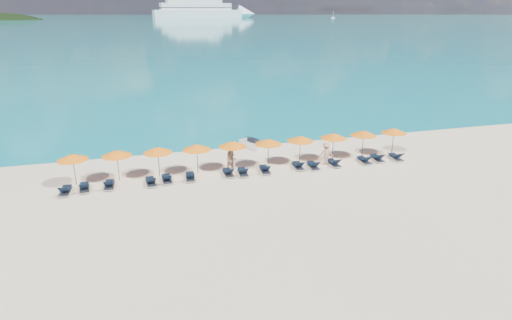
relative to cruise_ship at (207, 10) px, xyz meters
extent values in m
plane|color=beige|center=(-97.94, -594.18, -10.44)|extent=(1400.00, 1400.00, 0.00)
cube|color=#1FA9B2|center=(-97.94, 65.82, -10.44)|extent=(1600.00, 1300.00, 0.01)
ellipsoid|color=black|center=(-247.94, -34.18, -45.44)|extent=(162.00, 126.00, 85.50)
cube|color=white|center=(-12.75, -1.25, -4.98)|extent=(121.67, 33.44, 10.92)
cone|color=white|center=(58.97, 5.77, -4.98)|extent=(26.25, 26.25, 24.02)
cube|color=white|center=(-14.93, -1.46, 4.85)|extent=(97.44, 27.84, 8.74)
cube|color=white|center=(-17.10, -1.67, 11.40)|extent=(75.71, 23.56, 5.46)
cube|color=black|center=(-14.93, -1.46, 3.21)|extent=(98.66, 28.17, 0.98)
cube|color=black|center=(-14.93, -1.46, 7.03)|extent=(96.23, 27.50, 0.98)
cube|color=white|center=(23.44, -44.97, -9.64)|extent=(6.05, 2.02, 1.61)
cylinder|color=white|center=(23.44, -44.97, -4.39)|extent=(0.36, 0.36, 10.08)
cube|color=white|center=(172.01, -40.05, -9.75)|extent=(5.19, 1.73, 1.38)
cylinder|color=white|center=(172.01, -40.05, -5.26)|extent=(0.31, 0.31, 8.64)
cube|color=silver|center=(-96.48, -584.67, -10.14)|extent=(1.87, 2.54, 0.55)
cube|color=black|center=(-96.40, -584.85, -9.74)|extent=(0.89, 1.12, 0.35)
cylinder|color=black|center=(-96.75, -584.13, -9.59)|extent=(0.52, 0.30, 0.06)
imported|color=tan|center=(-99.44, -589.45, -9.57)|extent=(0.69, 0.51, 1.74)
imported|color=tan|center=(-99.43, -589.62, -9.64)|extent=(0.82, 0.51, 1.61)
imported|color=tan|center=(-92.11, -590.39, -9.56)|extent=(1.23, 0.76, 1.77)
cylinder|color=black|center=(-110.28, -589.44, -9.34)|extent=(0.05, 0.05, 2.20)
cone|color=orange|center=(-110.28, -589.44, -8.42)|extent=(2.10, 2.10, 0.42)
sphere|color=black|center=(-110.28, -589.44, -8.20)|extent=(0.08, 0.08, 0.08)
cylinder|color=black|center=(-107.44, -589.40, -9.34)|extent=(0.05, 0.05, 2.20)
cone|color=orange|center=(-107.44, -589.40, -8.42)|extent=(2.10, 2.10, 0.42)
sphere|color=black|center=(-107.44, -589.40, -8.20)|extent=(0.08, 0.08, 0.08)
cylinder|color=black|center=(-104.66, -589.45, -9.34)|extent=(0.05, 0.05, 2.20)
cone|color=orange|center=(-104.66, -589.45, -8.42)|extent=(2.10, 2.10, 0.42)
sphere|color=black|center=(-104.66, -589.45, -8.20)|extent=(0.08, 0.08, 0.08)
cylinder|color=black|center=(-101.92, -589.52, -9.34)|extent=(0.05, 0.05, 2.20)
cone|color=orange|center=(-101.92, -589.52, -8.42)|extent=(2.10, 2.10, 0.42)
sphere|color=black|center=(-101.92, -589.52, -8.20)|extent=(0.08, 0.08, 0.08)
cylinder|color=black|center=(-99.26, -589.50, -9.34)|extent=(0.05, 0.05, 2.20)
cone|color=orange|center=(-99.26, -589.50, -8.42)|extent=(2.10, 2.10, 0.42)
sphere|color=black|center=(-99.26, -589.50, -8.20)|extent=(0.08, 0.08, 0.08)
cylinder|color=black|center=(-96.54, -589.64, -9.34)|extent=(0.05, 0.05, 2.20)
cone|color=orange|center=(-96.54, -589.64, -8.42)|extent=(2.10, 2.10, 0.42)
sphere|color=black|center=(-96.54, -589.64, -8.20)|extent=(0.08, 0.08, 0.08)
cylinder|color=black|center=(-93.94, -589.56, -9.34)|extent=(0.05, 0.05, 2.20)
cone|color=orange|center=(-93.94, -589.56, -8.42)|extent=(2.10, 2.10, 0.42)
sphere|color=black|center=(-93.94, -589.56, -8.20)|extent=(0.08, 0.08, 0.08)
cylinder|color=black|center=(-91.14, -589.56, -9.34)|extent=(0.05, 0.05, 2.20)
cone|color=orange|center=(-91.14, -589.56, -8.42)|extent=(2.10, 2.10, 0.42)
sphere|color=black|center=(-91.14, -589.56, -8.20)|extent=(0.08, 0.08, 0.08)
cylinder|color=black|center=(-88.48, -589.51, -9.34)|extent=(0.05, 0.05, 2.20)
cone|color=orange|center=(-88.48, -589.51, -8.42)|extent=(2.10, 2.10, 0.42)
sphere|color=black|center=(-88.48, -589.51, -8.20)|extent=(0.08, 0.08, 0.08)
cylinder|color=black|center=(-85.72, -589.54, -9.34)|extent=(0.05, 0.05, 2.20)
cone|color=orange|center=(-85.72, -589.54, -8.42)|extent=(2.10, 2.10, 0.42)
sphere|color=black|center=(-85.72, -589.54, -8.20)|extent=(0.08, 0.08, 0.08)
cube|color=silver|center=(-110.79, -590.86, -10.30)|extent=(0.73, 1.74, 0.06)
cube|color=black|center=(-110.78, -590.61, -10.14)|extent=(0.62, 1.13, 0.04)
cube|color=black|center=(-110.83, -591.40, -9.89)|extent=(0.58, 0.57, 0.43)
cube|color=silver|center=(-109.65, -590.64, -10.30)|extent=(0.77, 1.75, 0.06)
cube|color=black|center=(-109.67, -590.39, -10.14)|extent=(0.64, 1.14, 0.04)
cube|color=black|center=(-109.61, -591.18, -9.89)|extent=(0.59, 0.58, 0.43)
cube|color=silver|center=(-108.07, -590.60, -10.30)|extent=(0.70, 1.73, 0.06)
cube|color=black|center=(-108.06, -590.35, -10.14)|extent=(0.60, 1.12, 0.04)
cube|color=black|center=(-108.10, -591.15, -9.89)|extent=(0.57, 0.56, 0.43)
cube|color=silver|center=(-105.34, -590.80, -10.30)|extent=(0.75, 1.74, 0.06)
cube|color=black|center=(-105.36, -590.55, -10.14)|extent=(0.63, 1.14, 0.04)
cube|color=black|center=(-105.30, -591.35, -9.89)|extent=(0.59, 0.58, 0.43)
cube|color=silver|center=(-104.25, -590.62, -10.30)|extent=(0.67, 1.72, 0.06)
cube|color=black|center=(-104.25, -590.37, -10.14)|extent=(0.58, 1.12, 0.04)
cube|color=black|center=(-104.23, -591.17, -9.89)|extent=(0.56, 0.55, 0.43)
cube|color=silver|center=(-102.62, -590.63, -10.30)|extent=(0.76, 1.75, 0.06)
cube|color=black|center=(-102.60, -590.38, -10.14)|extent=(0.64, 1.14, 0.04)
cube|color=black|center=(-102.67, -591.18, -9.89)|extent=(0.59, 0.58, 0.43)
cube|color=silver|center=(-99.87, -590.59, -10.30)|extent=(0.62, 1.70, 0.06)
cube|color=black|center=(-99.87, -590.34, -10.14)|extent=(0.55, 1.10, 0.04)
cube|color=black|center=(-99.87, -591.14, -9.89)|extent=(0.55, 0.54, 0.43)
cube|color=silver|center=(-98.82, -590.75, -10.30)|extent=(0.73, 1.74, 0.06)
cube|color=black|center=(-98.80, -590.50, -10.14)|extent=(0.62, 1.13, 0.04)
cube|color=black|center=(-98.86, -591.30, -9.89)|extent=(0.59, 0.57, 0.43)
cube|color=silver|center=(-97.13, -590.70, -10.30)|extent=(0.76, 1.75, 0.06)
cube|color=black|center=(-97.11, -590.45, -10.14)|extent=(0.64, 1.14, 0.04)
cube|color=black|center=(-97.18, -591.25, -9.89)|extent=(0.59, 0.58, 0.43)
cube|color=silver|center=(-94.48, -590.62, -10.30)|extent=(0.74, 1.74, 0.06)
cube|color=black|center=(-94.46, -590.37, -10.14)|extent=(0.62, 1.14, 0.04)
cube|color=black|center=(-94.51, -591.17, -9.89)|extent=(0.59, 0.57, 0.43)
cube|color=silver|center=(-93.36, -590.91, -10.30)|extent=(0.76, 1.75, 0.06)
cube|color=black|center=(-93.34, -590.66, -10.14)|extent=(0.64, 1.14, 0.04)
cube|color=black|center=(-93.40, -591.46, -9.89)|extent=(0.59, 0.58, 0.43)
cube|color=silver|center=(-91.61, -590.79, -10.30)|extent=(0.64, 1.71, 0.06)
cube|color=black|center=(-91.62, -590.54, -10.14)|extent=(0.56, 1.11, 0.04)
cube|color=black|center=(-91.61, -591.34, -9.89)|extent=(0.56, 0.54, 0.43)
cube|color=silver|center=(-89.03, -590.86, -10.30)|extent=(0.65, 1.71, 0.06)
cube|color=black|center=(-89.03, -590.61, -10.14)|extent=(0.57, 1.11, 0.04)
cube|color=black|center=(-89.04, -591.41, -9.89)|extent=(0.56, 0.55, 0.43)
cube|color=silver|center=(-87.79, -590.71, -10.30)|extent=(0.75, 1.74, 0.06)
cube|color=black|center=(-87.77, -590.46, -10.14)|extent=(0.63, 1.14, 0.04)
cube|color=black|center=(-87.83, -591.26, -9.89)|extent=(0.59, 0.58, 0.43)
cube|color=silver|center=(-86.21, -590.87, -10.30)|extent=(0.73, 1.74, 0.06)
cube|color=black|center=(-86.19, -590.62, -10.14)|extent=(0.62, 1.13, 0.04)
cube|color=black|center=(-86.24, -591.42, -9.89)|extent=(0.58, 0.57, 0.43)
camera|label=1|loc=(-105.85, -618.89, 0.92)|focal=30.00mm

